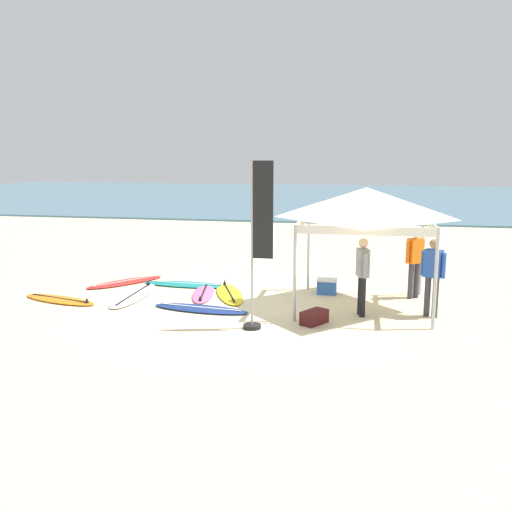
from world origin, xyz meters
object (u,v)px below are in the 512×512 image
person_blue (433,272)px  cooler_box (327,286)px  surfboard_white (134,295)px  person_grey (362,271)px  surfboard_navy (200,309)px  surfboard_pink (204,293)px  banner_flag (258,252)px  person_orange (415,259)px  canopy_tent (366,204)px  surfboard_teal (187,284)px  surfboard_orange (60,300)px  gear_bag_near_tent (314,317)px  surfboard_red (125,282)px  surfboard_yellow (229,294)px

person_blue → cooler_box: bearing=146.5°
surfboard_white → person_grey: 5.64m
surfboard_navy → person_blue: bearing=5.4°
surfboard_pink → cooler_box: (3.03, 0.69, 0.16)m
banner_flag → person_grey: bearing=33.3°
surfboard_pink → person_orange: bearing=7.7°
surfboard_pink → banner_flag: size_ratio=0.59×
surfboard_pink → banner_flag: bearing=-52.3°
canopy_tent → surfboard_teal: canopy_tent is taller
person_grey → surfboard_orange: bearing=-178.5°
canopy_tent → cooler_box: size_ratio=5.86×
banner_flag → gear_bag_near_tent: 1.89m
cooler_box → surfboard_red: bearing=179.1°
canopy_tent → banner_flag: banner_flag is taller
person_blue → gear_bag_near_tent: 2.75m
surfboard_teal → person_orange: bearing=-1.5°
gear_bag_near_tent → surfboard_white: bearing=164.0°
surfboard_teal → surfboard_orange: bearing=-139.9°
banner_flag → surfboard_teal: bearing=128.5°
surfboard_yellow → person_grey: 3.58m
person_blue → person_orange: size_ratio=1.00×
surfboard_teal → surfboard_navy: bearing=-64.2°
surfboard_orange → person_blue: 8.65m
surfboard_yellow → surfboard_navy: same height
surfboard_yellow → person_grey: bearing=-19.6°
person_blue → cooler_box: size_ratio=3.42×
surfboard_teal → surfboard_yellow: bearing=-28.8°
person_orange → person_grey: (-1.23, -1.75, 0.00)m
surfboard_white → surfboard_navy: bearing=-22.4°
surfboard_teal → surfboard_navy: (1.05, -2.19, 0.00)m
canopy_tent → person_grey: (-0.02, -0.72, -1.40)m
surfboard_navy → person_orange: size_ratio=1.36×
person_grey → gear_bag_near_tent: (-0.95, -0.79, -0.85)m
person_orange → surfboard_teal: bearing=178.5°
gear_bag_near_tent → person_blue: bearing=22.1°
surfboard_navy → cooler_box: cooler_box is taller
surfboard_white → surfboard_navy: (1.97, -0.81, 0.00)m
banner_flag → gear_bag_near_tent: bearing=27.0°
person_orange → canopy_tent: bearing=-139.6°
surfboard_red → cooler_box: cooler_box is taller
surfboard_teal → surfboard_pink: bearing=-49.4°
canopy_tent → person_blue: (1.45, -0.52, -1.40)m
surfboard_orange → surfboard_pink: same height
person_blue → surfboard_red: bearing=168.2°
surfboard_red → surfboard_pink: (2.47, -0.78, 0.00)m
canopy_tent → banner_flag: bearing=-135.0°
banner_flag → gear_bag_near_tent: banner_flag is taller
surfboard_yellow → person_grey: size_ratio=1.33×
gear_bag_near_tent → surfboard_navy: bearing=169.0°
surfboard_red → surfboard_navy: (2.80, -2.11, -0.00)m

